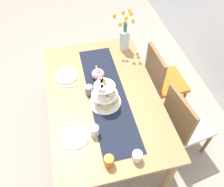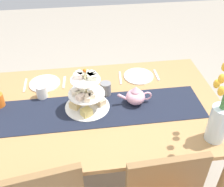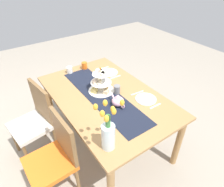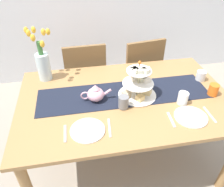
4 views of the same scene
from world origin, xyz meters
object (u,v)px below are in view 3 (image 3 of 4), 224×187
Objects in this scene: chair_right at (35,119)px; mug_white_text at (99,73)px; chair_left at (55,156)px; tulip_vase at (108,133)px; dinner_plate_right at (109,72)px; dining_table at (106,101)px; fork_left at (155,106)px; cream_jug at (70,70)px; knife_left at (137,93)px; mug_grey at (117,89)px; fork_right at (115,77)px; knife_right at (103,68)px; tiered_cake_stand at (101,83)px; teapot at (118,101)px; dinner_plate_left at (146,99)px; mug_orange at (84,66)px.

chair_right is 0.95m from mug_white_text.
tulip_vase reaches higher than chair_left.
dinner_plate_right is at bearing -87.20° from chair_right.
dining_table is 0.78m from tulip_vase.
fork_left is (-0.47, -0.32, 0.10)m from dining_table.
cream_jug is at bearing 9.83° from dining_table.
mug_white_text reaches higher than dinner_plate_right.
mug_grey is (0.14, 0.19, 0.05)m from knife_left.
dinner_plate_right is 0.15m from fork_right.
knife_right is 1.79× the size of mug_grey.
tiered_cake_stand is 0.45m from dinner_plate_right.
tiered_cake_stand is (0.37, -0.75, 0.35)m from chair_left.
knife_right is at bearing -49.02° from mug_white_text.
dining_table is 6.95× the size of teapot.
chair_left is 2.99× the size of tiered_cake_stand.
mug_grey reaches higher than cream_jug.
tulip_vase is 1.25m from dinner_plate_right.
tulip_vase is at bearing 138.95° from mug_grey.
knife_right is (0.87, 0.00, -0.00)m from dinner_plate_left.
fork_right is (0.43, 0.00, 0.00)m from knife_left.
chair_left is at bearing 79.21° from fork_left.
mug_white_text is (0.73, 0.16, 0.04)m from dinner_plate_left.
tulip_vase is 2.67× the size of knife_left.
mug_orange is (0.87, 0.22, 0.04)m from knife_left.
dinner_plate_right is 0.15m from knife_right.
dinner_plate_right is at bearing -142.92° from mug_orange.
dinner_plate_left is 0.75m from mug_white_text.
cream_jug is 0.53m from dinner_plate_right.
dining_table is 0.84m from chair_right.
dining_table is 0.38m from knife_left.
cream_jug is at bearing 18.29° from mug_grey.
fork_right is at bearing -38.49° from tulip_vase.
fork_right is at bearing 180.00° from dinner_plate_right.
chair_right is 0.78m from cream_jug.
tulip_vase is at bearing 102.66° from fork_left.
teapot is at bearing 173.97° from mug_orange.
chair_left is at bearing 116.11° from tiered_cake_stand.
mug_orange is (1.16, 0.22, 0.04)m from fork_left.
dinner_plate_left is at bearing 180.00° from knife_right.
dining_table is at bearing 44.12° from dinner_plate_left.
cream_jug is 0.47m from knife_right.
mug_grey is (0.28, 0.19, 0.05)m from dinner_plate_left.
chair_left reaches higher than fork_left.
knife_left is 0.58m from dinner_plate_right.
tiered_cake_stand is 0.35m from mug_white_text.
teapot is 0.71m from dinner_plate_right.
mug_orange is (0.95, -0.85, 0.29)m from chair_left.
knife_left is (0.29, 0.00, 0.00)m from fork_left.
fork_left is 1.58× the size of mug_orange.
fork_right is 0.22m from mug_white_text.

